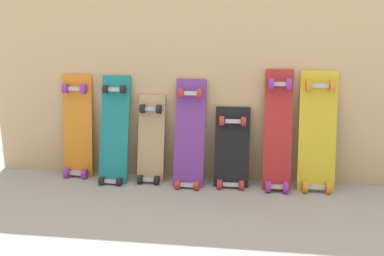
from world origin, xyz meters
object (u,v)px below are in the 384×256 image
(skateboard_natural, at_px, (151,144))
(skateboard_red, at_px, (278,135))
(skateboard_purple, at_px, (189,139))
(skateboard_yellow, at_px, (317,136))
(skateboard_black, at_px, (232,153))
(skateboard_orange, at_px, (77,131))
(skateboard_teal, at_px, (114,135))

(skateboard_natural, distance_m, skateboard_red, 0.77)
(skateboard_purple, xyz_separation_m, skateboard_yellow, (0.75, 0.02, 0.04))
(skateboard_black, bearing_deg, skateboard_orange, 177.64)
(skateboard_orange, relative_size, skateboard_yellow, 0.95)
(skateboard_natural, xyz_separation_m, skateboard_purple, (0.24, -0.03, 0.05))
(skateboard_black, relative_size, skateboard_red, 0.71)
(skateboard_orange, relative_size, skateboard_purple, 1.02)
(skateboard_orange, xyz_separation_m, skateboard_teal, (0.26, -0.05, -0.01))
(skateboard_purple, height_order, skateboard_yellow, skateboard_yellow)
(skateboard_teal, relative_size, skateboard_purple, 1.02)
(skateboard_teal, xyz_separation_m, skateboard_yellow, (1.22, 0.02, 0.03))
(skateboard_purple, relative_size, skateboard_black, 1.31)
(skateboard_red, bearing_deg, skateboard_teal, -179.68)
(skateboard_orange, height_order, skateboard_yellow, skateboard_yellow)
(skateboard_natural, height_order, skateboard_purple, skateboard_purple)
(skateboard_orange, distance_m, skateboard_natural, 0.49)
(skateboard_black, bearing_deg, skateboard_teal, -179.08)
(skateboard_teal, xyz_separation_m, skateboard_purple, (0.47, -0.00, -0.01))
(skateboard_teal, distance_m, skateboard_black, 0.73)
(skateboard_natural, relative_size, skateboard_yellow, 0.80)
(skateboard_orange, bearing_deg, skateboard_red, -2.14)
(skateboard_black, relative_size, skateboard_yellow, 0.71)
(skateboard_red, xyz_separation_m, skateboard_yellow, (0.23, 0.01, -0.00))
(skateboard_purple, bearing_deg, skateboard_natural, 173.70)
(skateboard_teal, relative_size, skateboard_black, 1.34)
(skateboard_natural, bearing_deg, skateboard_orange, 176.68)
(skateboard_orange, height_order, skateboard_black, skateboard_orange)
(skateboard_black, bearing_deg, skateboard_purple, -176.72)
(skateboard_orange, xyz_separation_m, skateboard_black, (0.98, -0.04, -0.09))
(skateboard_teal, xyz_separation_m, skateboard_red, (0.99, 0.01, 0.03))
(skateboard_yellow, bearing_deg, skateboard_red, -176.29)
(skateboard_red, relative_size, skateboard_yellow, 1.01)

